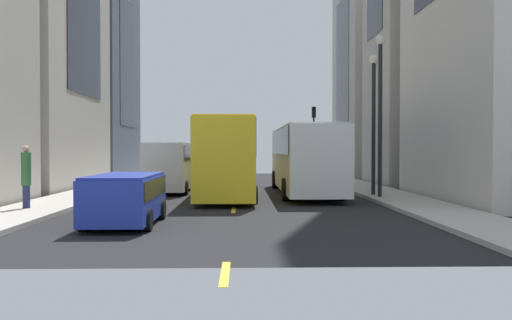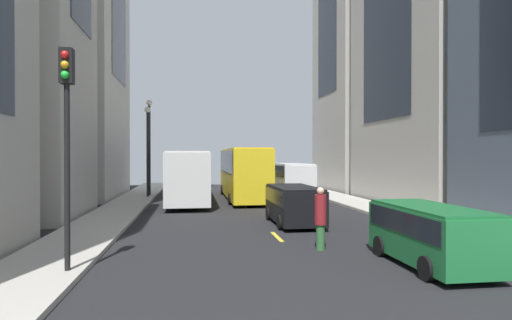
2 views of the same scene
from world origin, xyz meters
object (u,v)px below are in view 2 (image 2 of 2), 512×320
(city_bus_white, at_px, (189,172))
(car_black_0, at_px, (294,202))
(pedestrian_crossing_near, at_px, (312,175))
(traffic_light_near_corner, at_px, (67,116))
(car_green_2, at_px, (430,231))
(car_blue_1, at_px, (259,179))
(pedestrian_walking_far, at_px, (320,217))
(streetcar_yellow, at_px, (243,169))
(delivery_van_white, at_px, (291,179))

(city_bus_white, relative_size, car_black_0, 2.77)
(pedestrian_crossing_near, xyz_separation_m, traffic_light_near_corner, (-13.72, -26.12, 2.75))
(car_black_0, relative_size, car_green_2, 1.05)
(city_bus_white, xyz_separation_m, car_black_0, (4.82, -10.66, -1.00))
(city_bus_white, relative_size, traffic_light_near_corner, 2.22)
(car_blue_1, height_order, pedestrian_walking_far, pedestrian_walking_far)
(streetcar_yellow, distance_m, car_blue_1, 10.57)
(delivery_van_white, xyz_separation_m, car_black_0, (-2.13, -9.79, -0.51))
(city_bus_white, xyz_separation_m, streetcar_yellow, (3.85, 1.29, 0.11))
(city_bus_white, distance_m, car_blue_1, 13.24)
(city_bus_white, distance_m, delivery_van_white, 7.01)
(delivery_van_white, bearing_deg, streetcar_yellow, 145.06)
(pedestrian_walking_far, bearing_deg, car_black_0, -176.68)
(car_blue_1, distance_m, traffic_light_near_corner, 31.17)
(streetcar_yellow, height_order, car_blue_1, streetcar_yellow)
(streetcar_yellow, distance_m, delivery_van_white, 3.81)
(pedestrian_crossing_near, height_order, traffic_light_near_corner, traffic_light_near_corner)
(streetcar_yellow, xyz_separation_m, traffic_light_near_corner, (-6.71, -19.40, 1.97))
(delivery_van_white, relative_size, traffic_light_near_corner, 0.96)
(pedestrian_crossing_near, bearing_deg, traffic_light_near_corner, 41.99)
(car_blue_1, bearing_deg, car_green_2, -89.58)
(streetcar_yellow, xyz_separation_m, car_black_0, (0.96, -11.94, -1.12))
(car_green_2, bearing_deg, traffic_light_near_corner, 177.84)
(streetcar_yellow, bearing_deg, car_black_0, -85.40)
(streetcar_yellow, height_order, delivery_van_white, streetcar_yellow)
(car_green_2, bearing_deg, city_bus_white, 110.34)
(traffic_light_near_corner, bearing_deg, city_bus_white, 81.04)
(city_bus_white, height_order, delivery_van_white, city_bus_white)
(car_black_0, height_order, traffic_light_near_corner, traffic_light_near_corner)
(car_blue_1, xyz_separation_m, traffic_light_near_corner, (-9.48, -29.52, 3.21))
(traffic_light_near_corner, bearing_deg, streetcar_yellow, 70.92)
(pedestrian_walking_far, distance_m, traffic_light_near_corner, 8.15)
(city_bus_white, bearing_deg, car_blue_1, 59.83)
(delivery_van_white, relative_size, pedestrian_walking_far, 2.65)
(city_bus_white, height_order, traffic_light_near_corner, traffic_light_near_corner)
(car_green_2, distance_m, pedestrian_walking_far, 3.43)
(delivery_van_white, bearing_deg, city_bus_white, 172.87)
(car_black_0, height_order, pedestrian_walking_far, pedestrian_walking_far)
(delivery_van_white, distance_m, pedestrian_crossing_near, 9.71)
(pedestrian_crossing_near, bearing_deg, car_blue_1, -58.99)
(traffic_light_near_corner, bearing_deg, delivery_van_white, 60.40)
(car_black_0, xyz_separation_m, pedestrian_crossing_near, (6.06, 18.67, 0.34))
(city_bus_white, relative_size, streetcar_yellow, 1.04)
(city_bus_white, height_order, car_black_0, city_bus_white)
(car_green_2, distance_m, traffic_light_near_corner, 10.20)
(car_blue_1, bearing_deg, pedestrian_walking_far, -94.57)
(delivery_van_white, xyz_separation_m, car_green_2, (-0.09, -17.61, -0.52))
(car_green_2, bearing_deg, streetcar_yellow, 98.62)
(delivery_van_white, distance_m, car_black_0, 10.03)
(car_black_0, distance_m, pedestrian_walking_far, 5.39)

